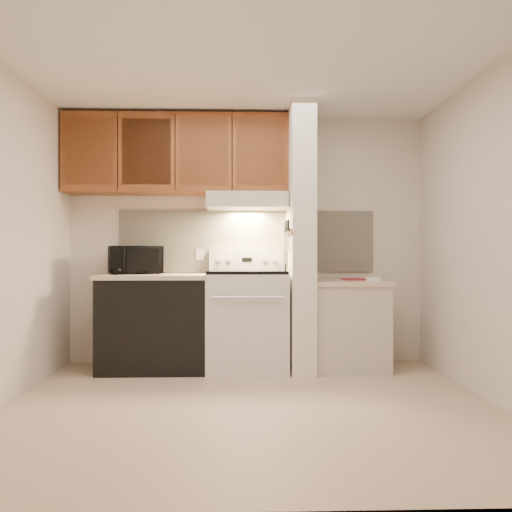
{
  "coord_description": "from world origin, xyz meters",
  "views": [
    {
      "loc": [
        -0.06,
        -3.62,
        1.1
      ],
      "look_at": [
        0.07,
        0.75,
        1.09
      ],
      "focal_mm": 35.0,
      "sensor_mm": 36.0,
      "label": 1
    }
  ],
  "objects": [
    {
      "name": "range_backguard",
      "position": [
        0.0,
        1.44,
        1.05
      ],
      "size": [
        0.76,
        0.08,
        0.2
      ],
      "primitive_type": "cube",
      "color": "silver",
      "rests_on": "range_body"
    },
    {
      "name": "left_countertop",
      "position": [
        -0.88,
        1.17,
        0.89
      ],
      "size": [
        1.04,
        0.67,
        0.04
      ],
      "primitive_type": "cube",
      "color": "beige",
      "rests_on": "dishwasher_front"
    },
    {
      "name": "cab_door_a",
      "position": [
        -1.51,
        1.17,
        2.08
      ],
      "size": [
        0.46,
        0.01,
        0.63
      ],
      "primitive_type": "cube",
      "color": "brown",
      "rests_on": "upper_cabinets"
    },
    {
      "name": "knife_handle_d",
      "position": [
        0.38,
        1.19,
        1.37
      ],
      "size": [
        0.02,
        0.02,
        0.1
      ],
      "primitive_type": "cylinder",
      "color": "black",
      "rests_on": "knife_strip"
    },
    {
      "name": "range_body",
      "position": [
        0.0,
        1.16,
        0.46
      ],
      "size": [
        0.76,
        0.65,
        0.92
      ],
      "primitive_type": "cube",
      "color": "silver",
      "rests_on": "floor"
    },
    {
      "name": "cab_door_b",
      "position": [
        -0.96,
        1.17,
        2.08
      ],
      "size": [
        0.46,
        0.01,
        0.63
      ],
      "primitive_type": "cube",
      "color": "brown",
      "rests_on": "upper_cabinets"
    },
    {
      "name": "right_countertop",
      "position": [
        0.97,
        1.15,
        0.83
      ],
      "size": [
        0.74,
        0.64,
        0.04
      ],
      "primitive_type": "cube",
      "color": "beige",
      "rests_on": "right_cab_base"
    },
    {
      "name": "knife_handle_c",
      "position": [
        0.38,
        1.09,
        1.37
      ],
      "size": [
        0.02,
        0.02,
        0.1
      ],
      "primitive_type": "cylinder",
      "color": "black",
      "rests_on": "knife_strip"
    },
    {
      "name": "knife_blade_e",
      "position": [
        0.38,
        1.26,
        1.21
      ],
      "size": [
        0.01,
        0.04,
        0.18
      ],
      "primitive_type": "cube",
      "color": "silver",
      "rests_on": "knife_strip"
    },
    {
      "name": "dishwasher_front",
      "position": [
        -0.88,
        1.17,
        0.43
      ],
      "size": [
        1.0,
        0.63,
        0.87
      ],
      "primitive_type": "cube",
      "color": "black",
      "rests_on": "floor"
    },
    {
      "name": "knife_blade_a",
      "position": [
        0.38,
        0.95,
        1.22
      ],
      "size": [
        0.01,
        0.03,
        0.16
      ],
      "primitive_type": "cube",
      "color": "silver",
      "rests_on": "knife_strip"
    },
    {
      "name": "microwave",
      "position": [
        -1.1,
        1.31,
        1.05
      ],
      "size": [
        0.58,
        0.49,
        0.27
      ],
      "primitive_type": "imported",
      "rotation": [
        0.0,
        0.0,
        0.37
      ],
      "color": "black",
      "rests_on": "left_countertop"
    },
    {
      "name": "cab_gap_b",
      "position": [
        -0.69,
        1.16,
        2.08
      ],
      "size": [
        0.01,
        0.01,
        0.73
      ],
      "primitive_type": "cube",
      "color": "black",
      "rests_on": "upper_cabinets"
    },
    {
      "name": "range_knob_right_inner",
      "position": [
        0.18,
        1.4,
        1.05
      ],
      "size": [
        0.05,
        0.02,
        0.05
      ],
      "primitive_type": "cylinder",
      "rotation": [
        1.57,
        0.0,
        0.0
      ],
      "color": "silver",
      "rests_on": "range_backguard"
    },
    {
      "name": "range_knob_right_outer",
      "position": [
        0.28,
        1.4,
        1.05
      ],
      "size": [
        0.05,
        0.02,
        0.05
      ],
      "primitive_type": "cylinder",
      "rotation": [
        1.57,
        0.0,
        0.0
      ],
      "color": "silver",
      "rests_on": "range_backguard"
    },
    {
      "name": "oven_handle",
      "position": [
        0.0,
        0.8,
        0.72
      ],
      "size": [
        0.65,
        0.02,
        0.02
      ],
      "primitive_type": "cylinder",
      "rotation": [
        0.0,
        1.57,
        0.0
      ],
      "color": "silver",
      "rests_on": "range_body"
    },
    {
      "name": "right_cab_base",
      "position": [
        0.97,
        1.15,
        0.4
      ],
      "size": [
        0.7,
        0.6,
        0.81
      ],
      "primitive_type": "cube",
      "color": "beige",
      "rests_on": "floor"
    },
    {
      "name": "floor",
      "position": [
        0.0,
        0.0,
        0.0
      ],
      "size": [
        3.6,
        3.6,
        0.0
      ],
      "primitive_type": "plane",
      "color": "#CCAE92",
      "rests_on": "ground"
    },
    {
      "name": "knife_handle_e",
      "position": [
        0.38,
        1.26,
        1.37
      ],
      "size": [
        0.02,
        0.02,
        0.1
      ],
      "primitive_type": "cylinder",
      "color": "black",
      "rests_on": "knife_strip"
    },
    {
      "name": "wall_right",
      "position": [
        1.8,
        0.0,
        1.25
      ],
      "size": [
        0.02,
        3.0,
        2.5
      ],
      "primitive_type": "cube",
      "color": "beige",
      "rests_on": "floor"
    },
    {
      "name": "range_knob_left_outer",
      "position": [
        -0.28,
        1.4,
        1.05
      ],
      "size": [
        0.05,
        0.02,
        0.05
      ],
      "primitive_type": "cylinder",
      "rotation": [
        1.57,
        0.0,
        0.0
      ],
      "color": "silver",
      "rests_on": "range_backguard"
    },
    {
      "name": "knife_blade_d",
      "position": [
        0.38,
        1.17,
        1.22
      ],
      "size": [
        0.01,
        0.04,
        0.16
      ],
      "primitive_type": "cube",
      "color": "silver",
      "rests_on": "knife_strip"
    },
    {
      "name": "pillar_trim",
      "position": [
        0.39,
        1.15,
        1.3
      ],
      "size": [
        0.01,
        0.7,
        0.04
      ],
      "primitive_type": "cube",
      "color": "brown",
      "rests_on": "partition_pillar"
    },
    {
      "name": "white_box",
      "position": [
        1.19,
        1.05,
        0.87
      ],
      "size": [
        0.15,
        0.11,
        0.04
      ],
      "primitive_type": "cube",
      "rotation": [
        0.0,
        0.0,
        -0.18
      ],
      "color": "white",
      "rests_on": "right_countertop"
    },
    {
      "name": "wall_back",
      "position": [
        0.0,
        1.5,
        1.25
      ],
      "size": [
        3.6,
        2.5,
        0.02
      ],
      "primitive_type": "cube",
      "rotation": [
        1.57,
        0.0,
        0.0
      ],
      "color": "beige",
      "rests_on": "floor"
    },
    {
      "name": "outlet",
      "position": [
        -0.48,
        1.48,
        1.1
      ],
      "size": [
        0.08,
        0.01,
        0.12
      ],
      "primitive_type": "cube",
      "color": "beige",
      "rests_on": "backsplash"
    },
    {
      "name": "oven_window",
      "position": [
        0.0,
        0.84,
        0.5
      ],
      "size": [
        0.5,
        0.01,
        0.3
      ],
      "primitive_type": "cube",
      "color": "black",
      "rests_on": "range_body"
    },
    {
      "name": "cooktop",
      "position": [
        0.0,
        1.16,
        0.94
      ],
      "size": [
        0.74,
        0.64,
        0.03
      ],
      "primitive_type": "cube",
      "color": "black",
      "rests_on": "range_body"
    },
    {
      "name": "upper_cabinets",
      "position": [
        -0.69,
        1.32,
        2.08
      ],
      "size": [
        2.18,
        0.33,
        0.77
      ],
      "primitive_type": "cube",
      "color": "brown",
      "rests_on": "wall_back"
    },
    {
      "name": "knife_strip",
      "position": [
        0.39,
        1.1,
        1.32
      ],
      "size": [
        0.02,
        0.42,
        0.04
      ],
      "primitive_type": "cube",
      "color": "black",
      "rests_on": "partition_pillar"
    },
    {
      "name": "knife_handle_a",
      "position": [
        0.38,
        0.94,
        1.37
      ],
      "size": [
        0.02,
        0.02,
        0.1
      ],
      "primitive_type": "cylinder",
      "color": "black",
      "rests_on": "knife_strip"
    },
    {
      "name": "knife_blade_c",
      "position": [
        0.38,
        1.1,
        1.2
      ],
      "size": [
        0.01,
        0.04,
        0.2
      ],
      "primitive_type": "cube",
      "color": "silver",
      "rests_on": "knife_strip"
    },
    {
      "name": "cab_gap_c",
      "position": [
        -0.14,
        1.16,
        2.08
      ],
      "size": [
        0.01,
        0.01,
        0.73
      ],
      "primitive_type": "cube",
      "color": "black",
      "rests_on": "upper_cabinets"
    },
    {
      "name": "oven_mitt",
      "position": [
        0.38,
        1.32,
        1.14
      ],
      "size": [
        0.03,
        0.11,
        0.26
      ],
      "primitive_type": "cube",
      "color": "gray",
      "rests_on": "partition_pillar"
    },
    {
      "name": "range_display",
      "position": [
        0.0,
        1.4,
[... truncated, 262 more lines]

